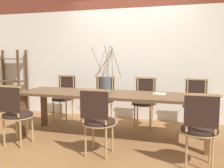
% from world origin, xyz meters
% --- Properties ---
extents(ground_plane, '(16.00, 16.00, 0.00)m').
position_xyz_m(ground_plane, '(0.00, 0.00, 0.00)').
color(ground_plane, olive).
extents(wall_rear, '(12.00, 0.06, 3.20)m').
position_xyz_m(wall_rear, '(0.00, 1.32, 1.60)').
color(wall_rear, white).
rests_on(wall_rear, ground_plane).
extents(dining_table, '(3.10, 0.82, 0.73)m').
position_xyz_m(dining_table, '(0.00, 0.00, 0.64)').
color(dining_table, brown).
rests_on(dining_table, ground_plane).
extents(chair_near_leftend, '(0.46, 0.46, 0.92)m').
position_xyz_m(chair_near_leftend, '(-1.25, -0.77, 0.50)').
color(chair_near_leftend, black).
rests_on(chair_near_leftend, ground_plane).
extents(chair_near_left, '(0.46, 0.46, 0.92)m').
position_xyz_m(chair_near_left, '(0.04, -0.77, 0.50)').
color(chair_near_left, black).
rests_on(chair_near_left, ground_plane).
extents(chair_near_center, '(0.46, 0.46, 0.92)m').
position_xyz_m(chair_near_center, '(1.31, -0.77, 0.50)').
color(chair_near_center, black).
rests_on(chair_near_center, ground_plane).
extents(chair_far_leftend, '(0.46, 0.46, 0.92)m').
position_xyz_m(chair_far_leftend, '(-1.26, 0.77, 0.50)').
color(chair_far_leftend, black).
rests_on(chair_far_leftend, ground_plane).
extents(chair_far_left, '(0.46, 0.46, 0.92)m').
position_xyz_m(chair_far_left, '(-0.41, 0.77, 0.50)').
color(chair_far_left, black).
rests_on(chair_far_left, ground_plane).
extents(chair_far_center, '(0.46, 0.46, 0.92)m').
position_xyz_m(chair_far_center, '(0.40, 0.77, 0.50)').
color(chair_far_center, black).
rests_on(chair_far_center, ground_plane).
extents(chair_far_right, '(0.46, 0.46, 0.92)m').
position_xyz_m(chair_far_right, '(1.31, 0.77, 0.50)').
color(chair_far_right, black).
rests_on(chair_far_right, ground_plane).
extents(vase_centerpiece, '(0.45, 0.44, 0.76)m').
position_xyz_m(vase_centerpiece, '(-0.11, 0.03, 0.88)').
color(vase_centerpiece, '#4C5156').
rests_on(vase_centerpiece, dining_table).
extents(book_stack, '(0.20, 0.20, 0.02)m').
position_xyz_m(book_stack, '(0.74, 0.10, 0.74)').
color(book_stack, beige).
rests_on(book_stack, dining_table).
extents(shelving_rack, '(0.69, 0.34, 1.44)m').
position_xyz_m(shelving_rack, '(-2.79, 1.08, 0.72)').
color(shelving_rack, '#513823').
rests_on(shelving_rack, ground_plane).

